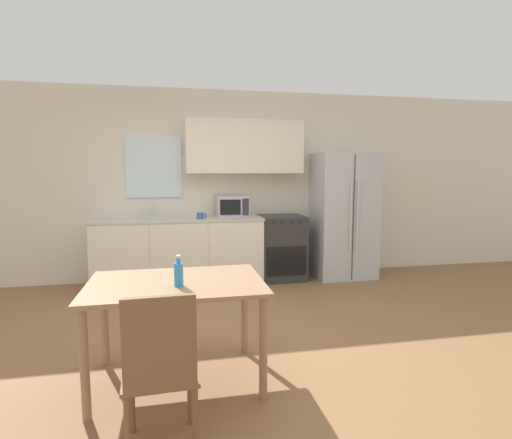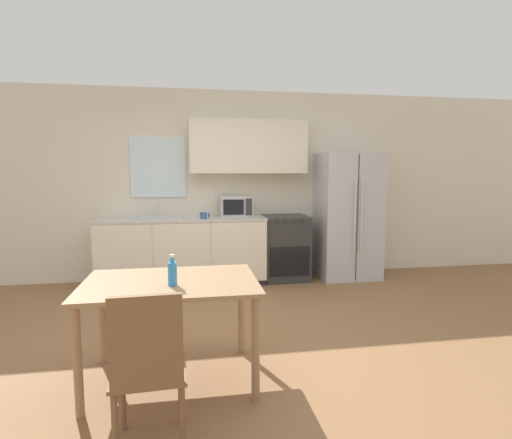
# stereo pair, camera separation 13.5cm
# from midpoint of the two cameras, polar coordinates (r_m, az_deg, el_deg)

# --- Properties ---
(ground_plane) EXTENTS (12.00, 12.00, 0.00)m
(ground_plane) POSITION_cam_midpoint_polar(r_m,az_deg,el_deg) (3.81, -5.57, -17.10)
(ground_plane) COLOR olive
(wall_back) EXTENTS (12.00, 0.38, 2.70)m
(wall_back) POSITION_cam_midpoint_polar(r_m,az_deg,el_deg) (5.81, -7.29, 5.77)
(wall_back) COLOR beige
(wall_back) RESTS_ON ground_plane
(kitchen_counter) EXTENTS (2.26, 0.66, 0.92)m
(kitchen_counter) POSITION_cam_midpoint_polar(r_m,az_deg,el_deg) (5.58, -11.58, -4.46)
(kitchen_counter) COLOR #333333
(kitchen_counter) RESTS_ON ground_plane
(oven_range) EXTENTS (0.64, 0.61, 0.92)m
(oven_range) POSITION_cam_midpoint_polar(r_m,az_deg,el_deg) (5.78, 2.93, -4.00)
(oven_range) COLOR #2D2D2D
(oven_range) RESTS_ON ground_plane
(refrigerator) EXTENTS (0.85, 0.71, 1.81)m
(refrigerator) POSITION_cam_midpoint_polar(r_m,az_deg,el_deg) (5.98, 11.75, 0.57)
(refrigerator) COLOR silver
(refrigerator) RESTS_ON ground_plane
(kitchen_sink) EXTENTS (0.69, 0.42, 0.24)m
(kitchen_sink) POSITION_cam_midpoint_polar(r_m,az_deg,el_deg) (5.53, -15.03, 0.28)
(kitchen_sink) COLOR #B7BABC
(kitchen_sink) RESTS_ON kitchen_counter
(microwave) EXTENTS (0.44, 0.38, 0.29)m
(microwave) POSITION_cam_midpoint_polar(r_m,az_deg,el_deg) (5.64, -4.09, 1.94)
(microwave) COLOR #B7BABC
(microwave) RESTS_ON kitchen_counter
(coffee_mug) EXTENTS (0.13, 0.09, 0.09)m
(coffee_mug) POSITION_cam_midpoint_polar(r_m,az_deg,el_deg) (5.35, -8.59, 0.54)
(coffee_mug) COLOR #335999
(coffee_mug) RESTS_ON kitchen_counter
(dining_table) EXTENTS (1.25, 0.85, 0.76)m
(dining_table) POSITION_cam_midpoint_polar(r_m,az_deg,el_deg) (3.00, -12.60, -10.46)
(dining_table) COLOR #997551
(dining_table) RESTS_ON ground_plane
(dining_chair_near) EXTENTS (0.42, 0.42, 0.93)m
(dining_chair_near) POSITION_cam_midpoint_polar(r_m,az_deg,el_deg) (2.30, -15.24, -19.32)
(dining_chair_near) COLOR brown
(dining_chair_near) RESTS_ON ground_plane
(drink_bottle) EXTENTS (0.06, 0.06, 0.22)m
(drink_bottle) POSITION_cam_midpoint_polar(r_m,az_deg,el_deg) (2.84, -12.35, -7.56)
(drink_bottle) COLOR #338CD8
(drink_bottle) RESTS_ON dining_table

